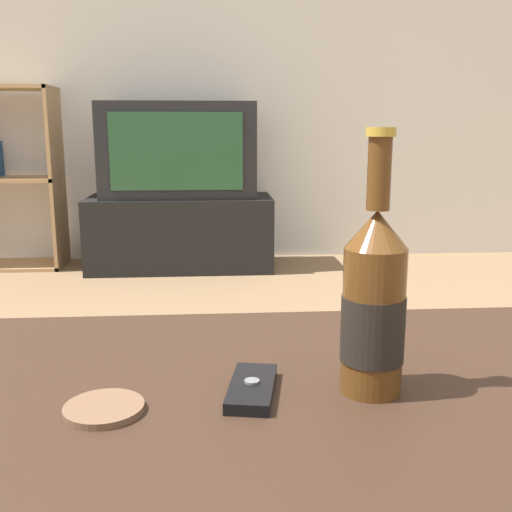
% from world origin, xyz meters
% --- Properties ---
extents(back_wall, '(8.00, 0.05, 2.60)m').
position_xyz_m(back_wall, '(0.00, 3.02, 1.30)').
color(back_wall, beige).
rests_on(back_wall, ground_plane).
extents(coffee_table, '(1.02, 0.72, 0.47)m').
position_xyz_m(coffee_table, '(0.00, 0.00, 0.40)').
color(coffee_table, '#332116').
rests_on(coffee_table, ground_plane).
extents(tv_stand, '(1.01, 0.45, 0.40)m').
position_xyz_m(tv_stand, '(-0.24, 2.73, 0.20)').
color(tv_stand, black).
rests_on(tv_stand, ground_plane).
extents(television, '(0.83, 0.39, 0.51)m').
position_xyz_m(television, '(-0.24, 2.72, 0.65)').
color(television, black).
rests_on(television, tv_stand).
extents(bookshelf, '(0.54, 0.30, 0.99)m').
position_xyz_m(bookshelf, '(-1.21, 2.81, 0.52)').
color(bookshelf, tan).
rests_on(bookshelf, ground_plane).
extents(beer_bottle, '(0.07, 0.07, 0.30)m').
position_xyz_m(beer_bottle, '(0.13, 0.05, 0.57)').
color(beer_bottle, '#563314').
rests_on(beer_bottle, coffee_table).
extents(cell_phone, '(0.07, 0.12, 0.02)m').
position_xyz_m(cell_phone, '(-0.01, 0.05, 0.48)').
color(cell_phone, black).
rests_on(cell_phone, coffee_table).
extents(coaster, '(0.09, 0.09, 0.01)m').
position_xyz_m(coaster, '(-0.18, 0.02, 0.47)').
color(coaster, brown).
rests_on(coaster, coffee_table).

